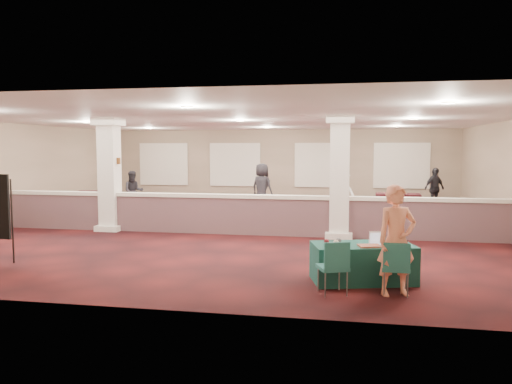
% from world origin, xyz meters
% --- Properties ---
extents(ground, '(16.00, 16.00, 0.00)m').
position_xyz_m(ground, '(0.00, 0.00, 0.00)').
color(ground, '#401010').
rests_on(ground, ground).
extents(wall_back, '(16.00, 0.04, 3.20)m').
position_xyz_m(wall_back, '(0.00, 8.00, 1.60)').
color(wall_back, '#817159').
rests_on(wall_back, ground).
extents(wall_front, '(16.00, 0.04, 3.20)m').
position_xyz_m(wall_front, '(0.00, -8.00, 1.60)').
color(wall_front, '#817159').
rests_on(wall_front, ground).
extents(wall_left, '(0.04, 16.00, 3.20)m').
position_xyz_m(wall_left, '(-8.00, 0.00, 1.60)').
color(wall_left, '#817159').
rests_on(wall_left, ground).
extents(ceiling, '(16.00, 16.00, 0.02)m').
position_xyz_m(ceiling, '(0.00, 0.00, 3.20)').
color(ceiling, silver).
rests_on(ceiling, wall_back).
extents(partition_wall, '(15.60, 0.28, 1.10)m').
position_xyz_m(partition_wall, '(0.00, -1.50, 0.57)').
color(partition_wall, brown).
rests_on(partition_wall, ground).
extents(column_left, '(0.72, 0.72, 3.20)m').
position_xyz_m(column_left, '(-3.50, -1.50, 1.64)').
color(column_left, white).
rests_on(column_left, ground).
extents(column_right, '(0.72, 0.72, 3.20)m').
position_xyz_m(column_right, '(3.00, -1.50, 1.64)').
color(column_right, white).
rests_on(column_right, ground).
extents(sconce_left, '(0.12, 0.12, 0.18)m').
position_xyz_m(sconce_left, '(-3.78, -1.50, 2.00)').
color(sconce_left, brown).
rests_on(sconce_left, column_left).
extents(sconce_right, '(0.12, 0.12, 0.18)m').
position_xyz_m(sconce_right, '(-3.22, -1.50, 2.00)').
color(sconce_right, brown).
rests_on(sconce_right, column_left).
extents(near_table, '(1.91, 1.29, 0.67)m').
position_xyz_m(near_table, '(3.50, -5.87, 0.34)').
color(near_table, '#103D36').
rests_on(near_table, ground).
extents(conf_chair_main, '(0.44, 0.45, 0.87)m').
position_xyz_m(conf_chair_main, '(4.00, -6.62, 0.51)').
color(conf_chair_main, '#216160').
rests_on(conf_chair_main, ground).
extents(conf_chair_side, '(0.57, 0.57, 0.88)m').
position_xyz_m(conf_chair_side, '(3.03, -6.80, 0.52)').
color(conf_chair_side, '#216160').
rests_on(conf_chair_side, ground).
extents(woman, '(0.75, 0.62, 1.78)m').
position_xyz_m(woman, '(4.00, -6.60, 0.89)').
color(woman, '#F08568').
rests_on(woman, ground).
extents(far_table_front_left, '(2.00, 1.16, 0.77)m').
position_xyz_m(far_table_front_left, '(-2.50, 0.30, 0.39)').
color(far_table_front_left, black).
rests_on(far_table_front_left, ground).
extents(far_table_front_center, '(1.87, 1.02, 0.74)m').
position_xyz_m(far_table_front_center, '(2.00, 0.30, 0.37)').
color(far_table_front_center, black).
rests_on(far_table_front_center, ground).
extents(far_table_front_right, '(2.17, 1.52, 0.80)m').
position_xyz_m(far_table_front_right, '(6.50, 0.30, 0.40)').
color(far_table_front_right, black).
rests_on(far_table_front_right, ground).
extents(far_table_back_left, '(1.69, 0.85, 0.68)m').
position_xyz_m(far_table_back_left, '(-6.50, 3.20, 0.34)').
color(far_table_back_left, black).
rests_on(far_table_back_left, ground).
extents(far_table_back_center, '(1.70, 1.05, 0.65)m').
position_xyz_m(far_table_back_center, '(2.00, 3.20, 0.32)').
color(far_table_back_center, black).
rests_on(far_table_back_center, ground).
extents(far_table_back_right, '(1.64, 0.86, 0.66)m').
position_xyz_m(far_table_back_right, '(5.07, 4.62, 0.33)').
color(far_table_back_right, black).
rests_on(far_table_back_right, ground).
extents(attendee_a, '(0.84, 0.69, 1.52)m').
position_xyz_m(attendee_a, '(-4.61, 2.52, 0.76)').
color(attendee_a, black).
rests_on(attendee_a, ground).
extents(attendee_b, '(1.17, 0.86, 1.66)m').
position_xyz_m(attendee_b, '(3.00, 2.25, 0.83)').
color(attendee_b, silver).
rests_on(attendee_b, ground).
extents(attendee_c, '(1.03, 0.93, 1.62)m').
position_xyz_m(attendee_c, '(6.50, 5.41, 0.81)').
color(attendee_c, black).
rests_on(attendee_c, ground).
extents(attendee_d, '(1.01, 0.82, 1.80)m').
position_xyz_m(attendee_d, '(0.06, 3.50, 0.90)').
color(attendee_d, black).
rests_on(attendee_d, ground).
extents(laptop_base, '(0.35, 0.28, 0.02)m').
position_xyz_m(laptop_base, '(3.78, -5.84, 0.68)').
color(laptop_base, silver).
rests_on(laptop_base, near_table).
extents(laptop_screen, '(0.30, 0.09, 0.20)m').
position_xyz_m(laptop_screen, '(3.75, -5.74, 0.79)').
color(laptop_screen, silver).
rests_on(laptop_screen, near_table).
extents(screen_glow, '(0.27, 0.07, 0.17)m').
position_xyz_m(screen_glow, '(3.75, -5.75, 0.77)').
color(screen_glow, silver).
rests_on(screen_glow, near_table).
extents(knitting, '(0.43, 0.36, 0.03)m').
position_xyz_m(knitting, '(3.60, -6.08, 0.68)').
color(knitting, '#CF4921').
rests_on(knitting, near_table).
extents(yarn_cream, '(0.10, 0.10, 0.10)m').
position_xyz_m(yarn_cream, '(3.04, -6.09, 0.72)').
color(yarn_cream, beige).
rests_on(yarn_cream, near_table).
extents(yarn_red, '(0.09, 0.09, 0.09)m').
position_xyz_m(yarn_red, '(2.87, -5.99, 0.72)').
color(yarn_red, maroon).
rests_on(yarn_red, near_table).
extents(yarn_grey, '(0.10, 0.10, 0.10)m').
position_xyz_m(yarn_grey, '(3.07, -5.87, 0.72)').
color(yarn_grey, '#444348').
rests_on(yarn_grey, near_table).
extents(scissors, '(0.11, 0.06, 0.01)m').
position_xyz_m(scissors, '(4.14, -5.97, 0.68)').
color(scissors, red).
rests_on(scissors, near_table).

